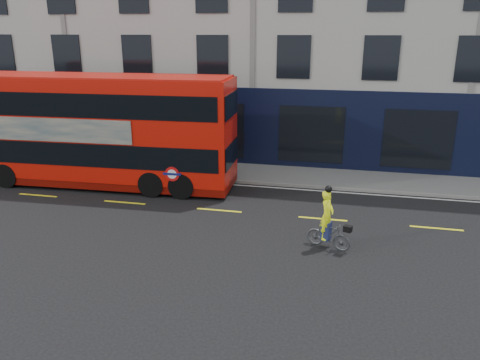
% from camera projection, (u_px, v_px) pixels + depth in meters
% --- Properties ---
extents(ground, '(120.00, 120.00, 0.00)m').
position_uv_depth(ground, '(208.00, 225.00, 16.87)').
color(ground, black).
rests_on(ground, ground).
extents(pavement, '(60.00, 3.00, 0.12)m').
position_uv_depth(pavement, '(246.00, 173.00, 22.89)').
color(pavement, slate).
rests_on(pavement, ground).
extents(kerb, '(60.00, 0.12, 0.13)m').
position_uv_depth(kerb, '(239.00, 182.00, 21.50)').
color(kerb, gray).
rests_on(kerb, ground).
extents(building_terrace, '(50.00, 10.07, 15.00)m').
position_uv_depth(building_terrace, '(269.00, 16.00, 26.61)').
color(building_terrace, '#A2A199').
rests_on(building_terrace, ground).
extents(road_edge_line, '(58.00, 0.10, 0.01)m').
position_uv_depth(road_edge_line, '(237.00, 185.00, 21.24)').
color(road_edge_line, silver).
rests_on(road_edge_line, ground).
extents(lane_dashes, '(58.00, 0.12, 0.01)m').
position_uv_depth(lane_dashes, '(219.00, 210.00, 18.27)').
color(lane_dashes, yellow).
rests_on(lane_dashes, ground).
extents(bus, '(12.22, 3.20, 4.89)m').
position_uv_depth(bus, '(99.00, 130.00, 20.67)').
color(bus, red).
rests_on(bus, ground).
extents(cyclist, '(1.52, 0.89, 2.11)m').
position_uv_depth(cyclist, '(328.00, 227.00, 14.92)').
color(cyclist, '#47494C').
rests_on(cyclist, ground).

